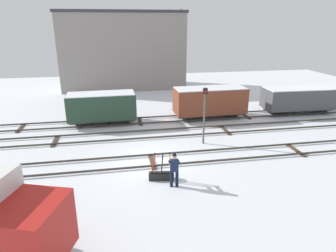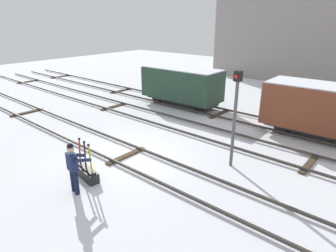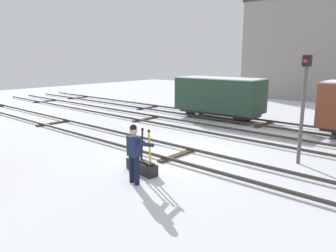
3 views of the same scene
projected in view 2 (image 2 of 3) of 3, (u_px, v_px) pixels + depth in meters
ground_plane at (126, 157)px, 11.74m from camera, size 60.00×60.00×0.00m
track_main_line at (126, 154)px, 11.70m from camera, size 44.00×1.94×0.18m
track_siding_near at (188, 127)px, 14.64m from camera, size 44.00×1.94×0.18m
track_siding_far at (220, 113)px, 16.84m from camera, size 44.00×1.94×0.18m
switch_lever_frame at (86, 172)px, 10.10m from camera, size 1.28×0.54×1.45m
rail_worker at (73, 165)px, 9.02m from camera, size 0.61×0.71×1.73m
signal_post at (235, 110)px, 10.26m from camera, size 0.24×0.32×3.62m
apartment_building at (298, 30)px, 25.42m from camera, size 14.21×5.33×8.68m
freight_car_near_switch at (330, 110)px, 12.93m from camera, size 5.72×2.30×2.51m
freight_car_far_end at (182, 84)px, 18.13m from camera, size 5.08×2.22×2.42m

